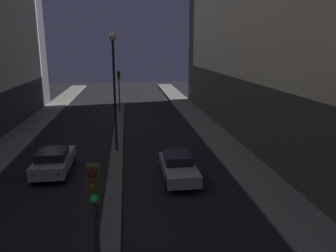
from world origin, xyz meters
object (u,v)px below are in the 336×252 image
Objects in this scene: traffic_light_near at (96,213)px; traffic_light_mid at (119,82)px; car_left_lane at (54,161)px; car_right_lane at (178,167)px; street_lamp at (114,71)px.

traffic_light_near is 28.66m from traffic_light_mid.
car_left_lane is 7.37m from car_right_lane.
traffic_light_mid is 1.07× the size of car_right_lane.
car_left_lane is 1.00× the size of car_right_lane.
car_right_lane is at bearing -14.24° from car_left_lane.
street_lamp is 8.04m from car_right_lane.
traffic_light_mid is at bearing 90.00° from street_lamp.
car_right_lane is (3.57, -18.75, -2.75)m from traffic_light_mid.
traffic_light_near is at bearing -90.00° from street_lamp.
car_left_lane is (-3.57, -16.94, -2.72)m from traffic_light_mid.
traffic_light_near is 1.06× the size of car_left_lane.
street_lamp reaches higher than traffic_light_mid.
traffic_light_mid is 0.57× the size of street_lamp.
street_lamp reaches higher than car_left_lane.
traffic_light_near is at bearing -109.80° from car_right_lane.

